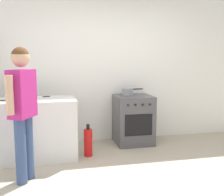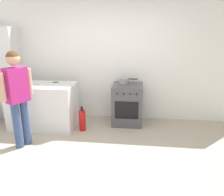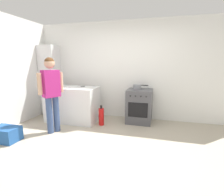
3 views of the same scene
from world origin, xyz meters
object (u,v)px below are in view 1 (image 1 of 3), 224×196
(knife_paring, at_px, (44,97))
(knife_utility, at_px, (5,101))
(knife_bread, at_px, (16,100))
(pot, at_px, (128,92))
(fire_extinguisher, at_px, (88,142))
(oven_left, at_px, (133,120))
(person, at_px, (22,103))

(knife_paring, distance_m, knife_utility, 0.61)
(knife_paring, distance_m, knife_bread, 0.46)
(knife_utility, relative_size, knife_bread, 0.71)
(pot, height_order, knife_utility, pot)
(knife_utility, relative_size, fire_extinguisher, 0.49)
(pot, relative_size, knife_bread, 1.08)
(oven_left, xyz_separation_m, knife_utility, (-2.03, -0.49, 0.48))
(knife_utility, xyz_separation_m, person, (0.29, -0.69, 0.07))
(knife_paring, height_order, knife_bread, same)
(knife_utility, height_order, fire_extinguisher, knife_utility)
(knife_utility, bearing_deg, oven_left, 13.52)
(knife_bread, distance_m, fire_extinguisher, 1.23)
(knife_bread, bearing_deg, person, -78.78)
(oven_left, relative_size, pot, 2.25)
(pot, xyz_separation_m, knife_paring, (-1.42, -0.28, -0.01))
(pot, bearing_deg, fire_extinguisher, -144.30)
(person, relative_size, fire_extinguisher, 3.26)
(person, bearing_deg, pot, 37.27)
(pot, xyz_separation_m, person, (-1.66, -1.27, 0.06))
(person, bearing_deg, knife_paring, 76.30)
(oven_left, height_order, person, person)
(oven_left, relative_size, knife_utility, 3.44)
(oven_left, distance_m, fire_extinguisher, 1.01)
(pot, distance_m, person, 2.09)
(pot, height_order, person, person)
(knife_paring, height_order, fire_extinguisher, knife_paring)
(knife_utility, distance_m, fire_extinguisher, 1.35)
(knife_bread, xyz_separation_m, person, (0.15, -0.75, 0.07))
(fire_extinguisher, bearing_deg, pot, 35.70)
(knife_bread, bearing_deg, oven_left, 12.79)
(person, bearing_deg, knife_bread, 101.22)
(fire_extinguisher, bearing_deg, knife_bread, 177.32)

